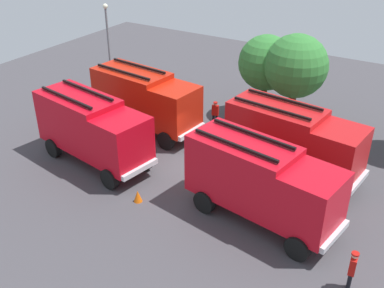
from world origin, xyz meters
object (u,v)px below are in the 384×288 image
at_px(firefighter_0, 110,93).
at_px(firefighter_1, 215,113).
at_px(fire_truck_0, 92,127).
at_px(traffic_cone_0, 270,146).
at_px(tree_1, 296,66).
at_px(fire_truck_2, 145,98).
at_px(firefighter_2, 352,269).
at_px(tree_0, 266,63).
at_px(fire_truck_3, 293,139).
at_px(traffic_cone_1, 138,196).
at_px(lamppost, 108,42).
at_px(fire_truck_1, 262,180).

relative_size(firefighter_0, firefighter_1, 0.99).
relative_size(fire_truck_0, traffic_cone_0, 10.56).
bearing_deg(tree_1, fire_truck_2, -146.05).
relative_size(fire_truck_2, tree_1, 1.23).
relative_size(firefighter_2, tree_0, 0.32).
relative_size(fire_truck_3, traffic_cone_1, 12.22).
distance_m(firefighter_1, lamppost, 10.04).
height_order(firefighter_1, traffic_cone_0, firefighter_1).
bearing_deg(lamppost, fire_truck_3, -14.63).
bearing_deg(tree_0, tree_1, -14.28).
xyz_separation_m(fire_truck_1, fire_truck_2, (-9.89, 4.66, 0.00)).
xyz_separation_m(fire_truck_1, firefighter_0, (-14.33, 6.43, -1.24)).
relative_size(fire_truck_2, traffic_cone_0, 10.43).
distance_m(fire_truck_3, tree_1, 6.08).
bearing_deg(firefighter_2, fire_truck_0, -13.85).
bearing_deg(traffic_cone_1, fire_truck_3, 49.19).
distance_m(tree_1, traffic_cone_1, 12.68).
distance_m(tree_0, lamppost, 11.69).
bearing_deg(fire_truck_2, firefighter_0, 164.02).
bearing_deg(fire_truck_2, traffic_cone_0, 16.55).
bearing_deg(firefighter_2, fire_truck_3, -58.92).
distance_m(firefighter_0, firefighter_2, 20.88).
relative_size(fire_truck_0, tree_1, 1.24).
bearing_deg(firefighter_1, tree_0, -47.68).
distance_m(traffic_cone_0, lamppost, 14.54).
distance_m(fire_truck_1, fire_truck_3, 4.41).
relative_size(firefighter_1, firefighter_2, 0.92).
relative_size(tree_1, traffic_cone_1, 9.91).
distance_m(fire_truck_2, firefighter_0, 4.94).
bearing_deg(fire_truck_3, firefighter_1, 160.84).
height_order(firefighter_0, firefighter_2, firefighter_2).
bearing_deg(fire_truck_1, tree_1, 111.91).
bearing_deg(tree_0, traffic_cone_0, -60.51).
height_order(fire_truck_0, lamppost, lamppost).
height_order(firefighter_2, traffic_cone_1, firefighter_2).
bearing_deg(fire_truck_2, traffic_cone_1, -50.75).
bearing_deg(firefighter_0, lamppost, 7.47).
height_order(fire_truck_3, firefighter_1, fire_truck_3).
xyz_separation_m(tree_1, traffic_cone_1, (-3.33, -11.64, -3.75)).
height_order(fire_truck_2, firefighter_1, fire_truck_2).
height_order(fire_truck_2, firefighter_2, fire_truck_2).
relative_size(fire_truck_1, fire_truck_2, 1.01).
height_order(fire_truck_3, tree_1, tree_1).
xyz_separation_m(firefighter_0, tree_0, (9.92, 3.91, 2.81)).
height_order(fire_truck_1, firefighter_2, fire_truck_1).
relative_size(tree_0, lamppost, 0.85).
relative_size(fire_truck_3, tree_0, 1.34).
bearing_deg(fire_truck_1, traffic_cone_0, 117.31).
bearing_deg(fire_truck_2, tree_1, 39.72).
xyz_separation_m(tree_1, traffic_cone_0, (0.21, -3.65, -3.70)).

